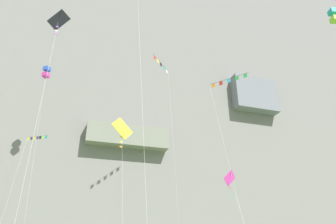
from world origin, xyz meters
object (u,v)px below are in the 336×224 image
(kite_diamond_low_left, at_px, (58,25))
(kite_box_high_left, at_px, (46,72))
(kite_box_upper_right, at_px, (334,16))
(kite_banner_near_cliff, at_px, (34,145))
(kite_diamond_front_field, at_px, (122,130))
(kite_banner_mid_right, at_px, (229,90))
(kite_banner_far_right, at_px, (162,71))
(kite_diamond_upper_left, at_px, (230,179))

(kite_diamond_low_left, height_order, kite_box_high_left, kite_box_high_left)
(kite_box_upper_right, relative_size, kite_box_high_left, 1.10)
(kite_box_upper_right, height_order, kite_banner_near_cliff, kite_box_upper_right)
(kite_diamond_low_left, height_order, kite_diamond_front_field, kite_diamond_low_left)
(kite_banner_near_cliff, relative_size, kite_banner_mid_right, 0.87)
(kite_box_upper_right, relative_size, kite_diamond_low_left, 1.56)
(kite_diamond_front_field, xyz_separation_m, kite_banner_mid_right, (11.17, -4.43, 4.62))
(kite_banner_near_cliff, bearing_deg, kite_diamond_front_field, -55.00)
(kite_box_high_left, relative_size, kite_diamond_front_field, 1.89)
(kite_diamond_low_left, relative_size, kite_box_high_left, 0.71)
(kite_box_upper_right, bearing_deg, kite_banner_far_right, 139.42)
(kite_box_high_left, bearing_deg, kite_diamond_upper_left, -20.29)
(kite_diamond_front_field, bearing_deg, kite_diamond_upper_left, 20.75)
(kite_banner_near_cliff, xyz_separation_m, kite_box_high_left, (-0.49, 1.37, 13.13))
(kite_diamond_front_field, bearing_deg, kite_box_upper_right, -13.71)
(kite_box_upper_right, distance_m, kite_banner_near_cliff, 46.75)
(kite_banner_mid_right, distance_m, kite_banner_far_right, 18.83)
(kite_diamond_low_left, bearing_deg, kite_diamond_front_field, 49.59)
(kite_box_upper_right, xyz_separation_m, kite_box_high_left, (-38.68, 23.01, -2.99))
(kite_diamond_low_left, bearing_deg, kite_box_high_left, 97.87)
(kite_box_upper_right, height_order, kite_banner_far_right, kite_box_upper_right)
(kite_box_upper_right, xyz_separation_m, kite_diamond_low_left, (-35.23, -1.97, -12.70))
(kite_banner_near_cliff, xyz_separation_m, kite_banner_far_right, (17.98, -4.34, 13.48))
(kite_box_high_left, height_order, kite_diamond_front_field, kite_box_high_left)
(kite_box_upper_right, distance_m, kite_banner_mid_right, 21.54)
(kite_diamond_upper_left, relative_size, kite_box_high_left, 0.43)
(kite_banner_near_cliff, xyz_separation_m, kite_diamond_front_field, (10.40, -14.86, -2.01))
(kite_banner_mid_right, bearing_deg, kite_banner_near_cliff, 138.19)
(kite_diamond_upper_left, height_order, kite_box_high_left, kite_box_high_left)
(kite_diamond_upper_left, height_order, kite_banner_near_cliff, kite_banner_near_cliff)
(kite_diamond_upper_left, bearing_deg, kite_banner_far_right, 153.49)
(kite_banner_mid_right, bearing_deg, kite_banner_far_right, 103.48)
(kite_banner_near_cliff, distance_m, kite_box_high_left, 13.21)
(kite_diamond_front_field, height_order, kite_banner_mid_right, kite_banner_mid_right)
(kite_box_high_left, bearing_deg, kite_banner_near_cliff, -70.12)
(kite_diamond_low_left, xyz_separation_m, kite_banner_far_right, (15.03, 19.26, 10.07))
(kite_box_high_left, distance_m, kite_banner_mid_right, 32.00)
(kite_banner_near_cliff, xyz_separation_m, kite_banner_mid_right, (21.57, -19.29, 2.61))
(kite_diamond_low_left, distance_m, kite_banner_near_cliff, 24.03)
(kite_diamond_upper_left, xyz_separation_m, kite_banner_mid_right, (-5.13, -10.61, 7.62))
(kite_box_upper_right, bearing_deg, kite_box_high_left, 149.26)
(kite_box_upper_right, bearing_deg, kite_banner_mid_right, 171.96)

